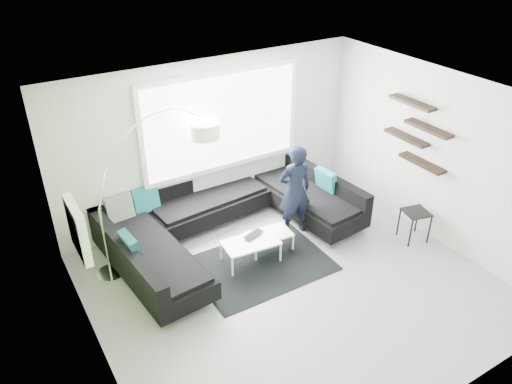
{
  "coord_description": "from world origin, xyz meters",
  "views": [
    {
      "loc": [
        -3.41,
        -4.57,
        4.88
      ],
      "look_at": [
        -0.08,
        0.9,
        1.18
      ],
      "focal_mm": 35.0,
      "sensor_mm": 36.0,
      "label": 1
    }
  ],
  "objects_px": {
    "sectional_sofa": "(234,220)",
    "coffee_table": "(260,246)",
    "side_table": "(414,225)",
    "person": "(295,191)",
    "laptop": "(256,236)",
    "arc_lamp": "(99,210)"
  },
  "relations": [
    {
      "from": "sectional_sofa",
      "to": "side_table",
      "type": "distance_m",
      "value": 2.99
    },
    {
      "from": "arc_lamp",
      "to": "person",
      "type": "relative_size",
      "value": 1.46
    },
    {
      "from": "arc_lamp",
      "to": "person",
      "type": "bearing_deg",
      "value": -16.92
    },
    {
      "from": "arc_lamp",
      "to": "laptop",
      "type": "bearing_deg",
      "value": -27.13
    },
    {
      "from": "sectional_sofa",
      "to": "person",
      "type": "bearing_deg",
      "value": -23.03
    },
    {
      "from": "arc_lamp",
      "to": "person",
      "type": "xyz_separation_m",
      "value": [
        3.04,
        -0.47,
        -0.37
      ]
    },
    {
      "from": "coffee_table",
      "to": "side_table",
      "type": "xyz_separation_m",
      "value": [
        2.41,
        -0.95,
        0.09
      ]
    },
    {
      "from": "sectional_sofa",
      "to": "arc_lamp",
      "type": "bearing_deg",
      "value": 170.56
    },
    {
      "from": "sectional_sofa",
      "to": "side_table",
      "type": "relative_size",
      "value": 7.69
    },
    {
      "from": "sectional_sofa",
      "to": "coffee_table",
      "type": "distance_m",
      "value": 0.65
    },
    {
      "from": "sectional_sofa",
      "to": "coffee_table",
      "type": "height_order",
      "value": "sectional_sofa"
    },
    {
      "from": "sectional_sofa",
      "to": "laptop",
      "type": "height_order",
      "value": "sectional_sofa"
    },
    {
      "from": "coffee_table",
      "to": "laptop",
      "type": "distance_m",
      "value": 0.21
    },
    {
      "from": "arc_lamp",
      "to": "laptop",
      "type": "height_order",
      "value": "arc_lamp"
    },
    {
      "from": "coffee_table",
      "to": "laptop",
      "type": "bearing_deg",
      "value": 167.37
    },
    {
      "from": "sectional_sofa",
      "to": "person",
      "type": "xyz_separation_m",
      "value": [
        0.99,
        -0.32,
        0.42
      ]
    },
    {
      "from": "laptop",
      "to": "person",
      "type": "bearing_deg",
      "value": -3.73
    },
    {
      "from": "sectional_sofa",
      "to": "coffee_table",
      "type": "relative_size",
      "value": 3.75
    },
    {
      "from": "coffee_table",
      "to": "arc_lamp",
      "type": "distance_m",
      "value": 2.52
    },
    {
      "from": "sectional_sofa",
      "to": "laptop",
      "type": "distance_m",
      "value": 0.59
    },
    {
      "from": "arc_lamp",
      "to": "person",
      "type": "height_order",
      "value": "arc_lamp"
    },
    {
      "from": "side_table",
      "to": "laptop",
      "type": "bearing_deg",
      "value": 158.54
    }
  ]
}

